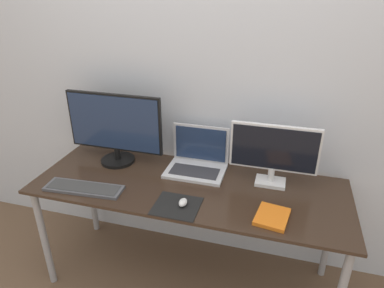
% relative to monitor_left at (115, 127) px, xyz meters
% --- Properties ---
extents(wall_back, '(7.00, 0.05, 2.50)m').
position_rel_monitor_left_xyz_m(wall_back, '(0.52, 0.24, 0.30)').
color(wall_back, silver).
rests_on(wall_back, ground_plane).
extents(desk, '(1.79, 0.64, 0.72)m').
position_rel_monitor_left_xyz_m(desk, '(0.52, -0.15, -0.31)').
color(desk, '#332319').
rests_on(desk, ground_plane).
extents(monitor_left, '(0.61, 0.21, 0.45)m').
position_rel_monitor_left_xyz_m(monitor_left, '(0.00, 0.00, 0.00)').
color(monitor_left, black).
rests_on(monitor_left, desk).
extents(monitor_right, '(0.48, 0.12, 0.36)m').
position_rel_monitor_left_xyz_m(monitor_right, '(0.97, 0.00, -0.03)').
color(monitor_right, silver).
rests_on(monitor_right, desk).
extents(laptop, '(0.35, 0.26, 0.26)m').
position_rel_monitor_left_xyz_m(laptop, '(0.52, 0.05, -0.17)').
color(laptop, silver).
rests_on(laptop, desk).
extents(keyboard, '(0.45, 0.16, 0.02)m').
position_rel_monitor_left_xyz_m(keyboard, '(-0.03, -0.35, -0.23)').
color(keyboard, '#4C4C51').
rests_on(keyboard, desk).
extents(mousepad, '(0.24, 0.22, 0.00)m').
position_rel_monitor_left_xyz_m(mousepad, '(0.52, -0.36, -0.23)').
color(mousepad, black).
rests_on(mousepad, desk).
extents(mouse, '(0.04, 0.07, 0.03)m').
position_rel_monitor_left_xyz_m(mouse, '(0.55, -0.35, -0.22)').
color(mouse, silver).
rests_on(mouse, mousepad).
extents(book, '(0.18, 0.21, 0.02)m').
position_rel_monitor_left_xyz_m(book, '(1.00, -0.33, -0.23)').
color(book, orange).
rests_on(book, desk).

